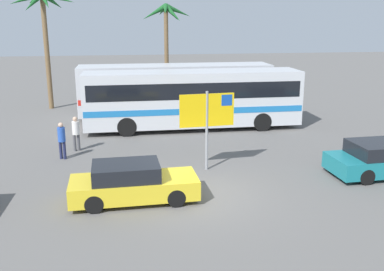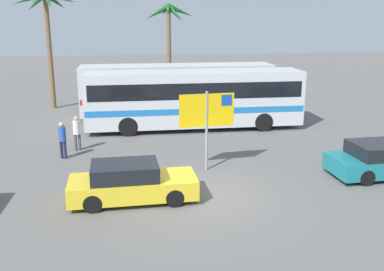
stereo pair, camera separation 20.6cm
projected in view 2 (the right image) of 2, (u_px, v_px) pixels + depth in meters
ground at (199, 196)px, 15.10m from camera, size 120.00×120.00×0.00m
bus_front_coach at (194, 97)px, 23.81m from camera, size 11.68×2.43×3.17m
bus_rear_coach at (177, 88)px, 26.92m from camera, size 11.68×2.43×3.17m
ferry_sign at (208, 113)px, 17.13m from camera, size 2.20×0.26×3.20m
car_yellow at (131, 183)px, 14.56m from camera, size 4.26×1.79×1.32m
pedestrian_by_bus at (77, 131)px, 20.05m from camera, size 0.32×0.32×1.61m
pedestrian_crossing_lot at (62, 137)px, 18.88m from camera, size 0.32×0.32×1.62m
palm_tree_seaside at (46, 13)px, 28.13m from camera, size 4.11×3.74×7.63m
palm_tree_inland at (169, 20)px, 32.69m from camera, size 3.89×4.05×6.98m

